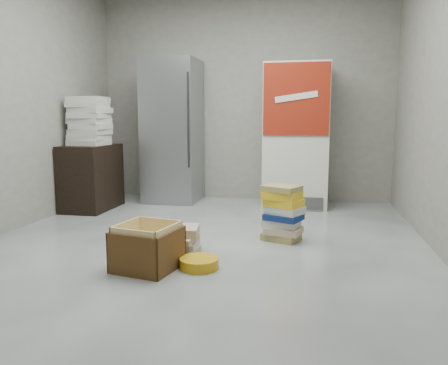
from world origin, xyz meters
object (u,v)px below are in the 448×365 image
wood_shelf (92,177)px  phonebook_stack_main (283,213)px  steel_fridge (173,131)px  coke_cooler (296,136)px  cardboard_box (148,250)px

wood_shelf → phonebook_stack_main: 2.62m
steel_fridge → coke_cooler: bearing=-0.2°
steel_fridge → wood_shelf: (-0.83, -0.73, -0.55)m
wood_shelf → cardboard_box: (1.49, -1.95, -0.26)m
phonebook_stack_main → steel_fridge: bearing=155.6°
coke_cooler → phonebook_stack_main: (-0.05, -1.69, -0.65)m
steel_fridge → cardboard_box: size_ratio=3.77×
wood_shelf → phonebook_stack_main: (2.43, -0.96, -0.14)m
coke_cooler → cardboard_box: bearing=-110.4°
coke_cooler → cardboard_box: size_ratio=3.58×
phonebook_stack_main → cardboard_box: bearing=-111.5°
wood_shelf → cardboard_box: bearing=-52.6°
steel_fridge → phonebook_stack_main: bearing=-46.6°
phonebook_stack_main → coke_cooler: bearing=110.5°
wood_shelf → phonebook_stack_main: bearing=-21.6°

